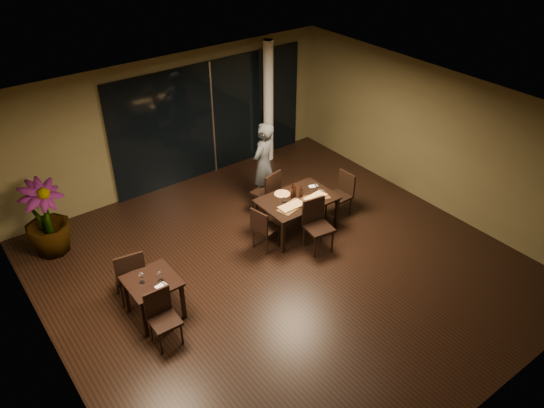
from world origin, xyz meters
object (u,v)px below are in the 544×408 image
(side_table, at_px, (152,286))
(potted_plant, at_px, (46,219))
(chair_main_far, at_px, (269,191))
(bottle_a, at_px, (293,191))
(bottle_c, at_px, (294,190))
(chair_side_near, at_px, (162,315))
(diner, at_px, (263,164))
(chair_main_near, at_px, (316,222))
(chair_main_right, at_px, (342,192))
(chair_main_left, at_px, (263,227))
(chair_side_far, at_px, (130,273))
(bottle_b, at_px, (301,191))
(main_table, at_px, (297,202))

(side_table, xyz_separation_m, potted_plant, (-0.82, 2.77, 0.13))
(chair_main_far, height_order, bottle_a, bottle_a)
(bottle_a, height_order, bottle_c, bottle_a)
(side_table, distance_m, chair_main_far, 3.55)
(chair_side_near, relative_size, diner, 0.49)
(chair_main_near, height_order, diner, diner)
(chair_main_near, bearing_deg, chair_main_right, 33.42)
(chair_main_left, xyz_separation_m, diner, (1.00, 1.36, 0.44))
(chair_side_far, xyz_separation_m, bottle_c, (3.54, 0.03, 0.31))
(bottle_a, bearing_deg, bottle_c, 7.08)
(chair_main_left, bearing_deg, side_table, 86.70)
(chair_side_far, relative_size, chair_side_near, 1.14)
(chair_side_far, xyz_separation_m, diner, (3.63, 1.19, 0.36))
(bottle_b, bearing_deg, side_table, -172.09)
(chair_side_near, height_order, bottle_c, bottle_c)
(chair_side_near, bearing_deg, chair_side_far, 92.29)
(bottle_a, bearing_deg, side_table, -170.16)
(main_table, xyz_separation_m, bottle_b, (0.09, -0.02, 0.22))
(chair_main_far, bearing_deg, chair_main_right, 132.07)
(chair_side_near, xyz_separation_m, diner, (3.61, 2.31, 0.43))
(chair_main_far, xyz_separation_m, chair_side_far, (-3.44, -0.75, 0.02))
(diner, relative_size, potted_plant, 1.26)
(chair_main_far, distance_m, chair_main_left, 1.23)
(chair_side_far, height_order, bottle_a, bottle_a)
(chair_main_right, xyz_separation_m, bottle_b, (-1.06, 0.08, 0.36))
(bottle_c, bearing_deg, chair_main_right, -8.94)
(bottle_c, bearing_deg, chair_main_left, -167.74)
(chair_main_far, bearing_deg, diner, -124.91)
(potted_plant, xyz_separation_m, bottle_b, (4.30, -2.28, 0.15))
(main_table, xyz_separation_m, chair_main_right, (1.15, -0.10, -0.14))
(chair_main_far, distance_m, chair_side_near, 3.90)
(bottle_a, distance_m, bottle_c, 0.05)
(bottle_b, bearing_deg, chair_main_right, -4.29)
(chair_side_near, bearing_deg, chair_main_near, 7.97)
(chair_side_near, bearing_deg, chair_main_far, 30.07)
(chair_main_near, bearing_deg, side_table, -174.56)
(chair_main_left, distance_m, chair_side_near, 2.78)
(main_table, xyz_separation_m, chair_main_far, (-0.11, 0.81, -0.10))
(chair_main_near, relative_size, chair_side_near, 1.12)
(bottle_c, bearing_deg, bottle_a, -172.92)
(main_table, distance_m, chair_main_far, 0.82)
(chair_main_near, distance_m, diner, 1.95)
(side_table, relative_size, chair_main_far, 0.78)
(chair_main_far, distance_m, bottle_c, 0.80)
(chair_main_left, relative_size, bottle_a, 2.89)
(main_table, relative_size, potted_plant, 1.00)
(main_table, distance_m, chair_main_right, 1.16)
(bottle_c, bearing_deg, main_table, -87.67)
(potted_plant, distance_m, bottle_c, 4.74)
(chair_main_near, xyz_separation_m, chair_side_near, (-3.47, -0.40, -0.06))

